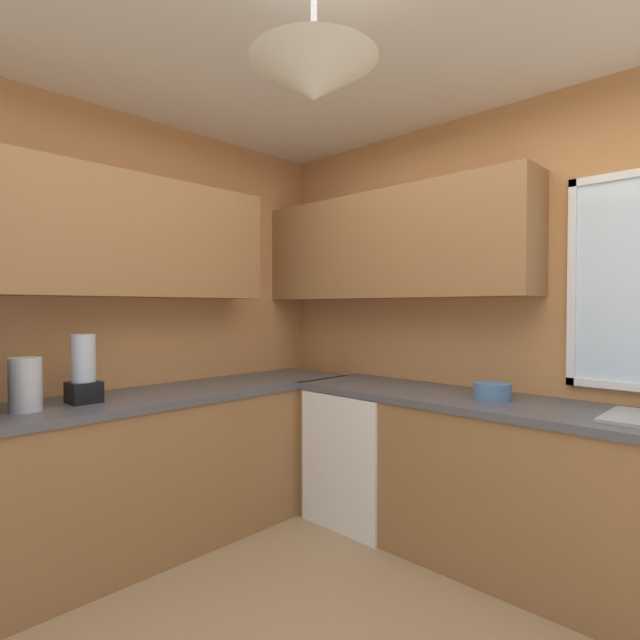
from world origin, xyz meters
name	(u,v)px	position (x,y,z in m)	size (l,w,h in m)	color
room_shell	(287,225)	(-0.74, 0.55, 1.82)	(3.70, 3.46, 2.64)	#C6844C
counter_run_left	(124,477)	(-1.48, 0.00, 0.45)	(0.65, 3.07, 0.89)	olive
counter_run_back	(527,489)	(0.21, 1.36, 0.45)	(2.79, 0.65, 0.89)	olive
dishwasher	(367,454)	(-0.82, 1.33, 0.42)	(0.60, 0.60, 0.84)	white
kettle	(25,384)	(-1.46, -0.49, 1.02)	(0.15, 0.15, 0.26)	#B7B7BC
bowl	(492,391)	(0.02, 1.36, 0.93)	(0.20, 0.20, 0.09)	#4C7099
blender_appliance	(84,372)	(-1.48, -0.21, 1.05)	(0.15, 0.15, 0.36)	black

